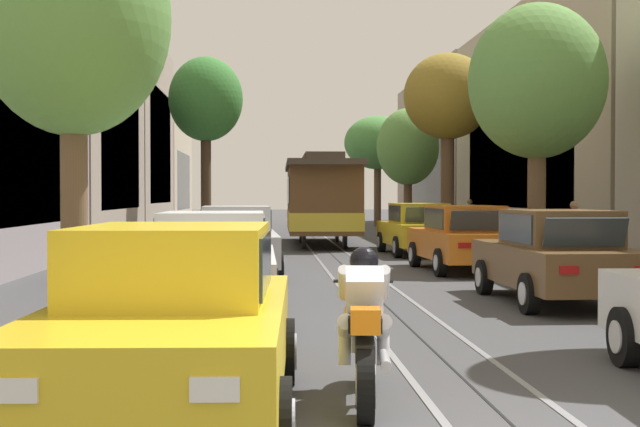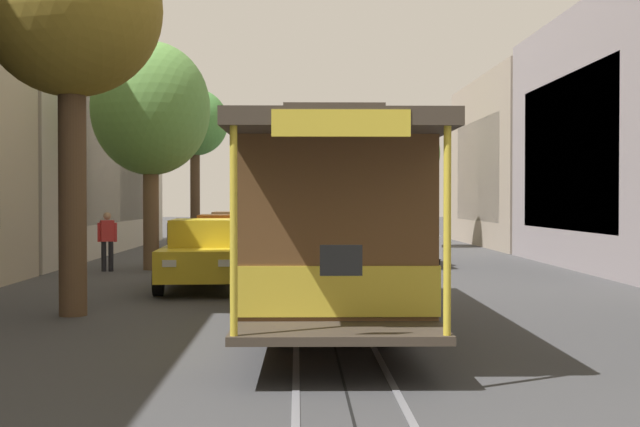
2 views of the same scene
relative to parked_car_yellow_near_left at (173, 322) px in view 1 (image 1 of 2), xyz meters
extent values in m
plane|color=#424244|center=(2.71, 21.71, -0.80)|extent=(160.00, 160.00, 0.00)
cube|color=gray|center=(2.18, 25.57, -0.79)|extent=(0.08, 66.62, 0.01)
cube|color=gray|center=(3.24, 25.57, -0.79)|extent=(0.08, 66.62, 0.01)
cube|color=black|center=(2.71, 25.57, -0.80)|extent=(0.03, 66.62, 0.01)
cube|color=#2D3842|center=(-4.70, 13.85, 2.62)|extent=(0.04, 8.21, 4.56)
cube|color=gray|center=(-7.21, 25.57, 3.58)|extent=(5.07, 11.42, 8.76)
cube|color=#2D3842|center=(-4.70, 25.57, 3.14)|extent=(0.04, 8.21, 5.26)
cube|color=gray|center=(-7.38, 37.30, 3.97)|extent=(5.39, 11.42, 9.54)
cube|color=#2D3842|center=(-4.70, 37.30, 3.49)|extent=(0.04, 8.21, 5.72)
cube|color=#BCAD93|center=(-7.53, 49.02, 2.22)|extent=(5.70, 11.42, 6.04)
cube|color=#2D3842|center=(-4.70, 49.02, 1.92)|extent=(0.04, 8.21, 3.63)
cube|color=#BCAD93|center=(13.08, 25.57, 3.71)|extent=(5.96, 19.24, 9.01)
cube|color=#2D3842|center=(10.12, 25.57, 3.26)|extent=(0.04, 13.68, 5.41)
cube|color=gray|center=(12.63, 45.11, 3.76)|extent=(5.07, 19.24, 9.11)
cube|color=#2D3842|center=(10.12, 45.11, 3.30)|extent=(0.04, 13.68, 5.47)
cube|color=gold|center=(0.00, -0.04, -0.15)|extent=(1.96, 4.36, 0.66)
cube|color=gold|center=(0.00, 0.11, 0.48)|extent=(1.55, 2.12, 0.60)
cube|color=#2D3842|center=(-0.03, -0.73, 0.46)|extent=(1.34, 0.27, 0.47)
cube|color=#2D3842|center=(0.05, 1.29, 0.46)|extent=(1.30, 0.25, 0.45)
cube|color=#2D3842|center=(0.75, 0.08, 0.48)|extent=(0.10, 1.81, 0.47)
cube|color=#2D3842|center=(-0.74, 0.14, 0.48)|extent=(0.10, 1.81, 0.47)
cube|color=white|center=(0.48, -2.22, -0.05)|extent=(0.28, 0.05, 0.14)
cube|color=#B21414|center=(0.64, 2.10, -0.05)|extent=(0.28, 0.05, 0.12)
cube|color=white|center=(-0.64, -2.18, -0.05)|extent=(0.28, 0.05, 0.14)
cube|color=#B21414|center=(-0.48, 2.14, -0.05)|extent=(0.28, 0.05, 0.12)
cylinder|color=black|center=(0.83, -1.40, -0.48)|extent=(0.22, 0.65, 0.64)
cylinder|color=silver|center=(0.94, -1.41, -0.48)|extent=(0.03, 0.35, 0.35)
cylinder|color=black|center=(-0.93, -1.34, -0.48)|extent=(0.22, 0.65, 0.64)
cylinder|color=black|center=(0.93, 1.26, -0.48)|extent=(0.22, 0.65, 0.64)
cylinder|color=silver|center=(1.04, 1.26, -0.48)|extent=(0.03, 0.35, 0.35)
cylinder|color=black|center=(-0.83, 1.32, -0.48)|extent=(0.22, 0.65, 0.64)
cylinder|color=silver|center=(-0.94, 1.33, -0.48)|extent=(0.03, 0.35, 0.35)
cube|color=silver|center=(-0.04, 5.63, -0.15)|extent=(1.83, 4.31, 0.66)
cube|color=silver|center=(-0.04, 5.78, 0.48)|extent=(1.49, 2.08, 0.60)
cube|color=#2D3842|center=(-0.03, 4.94, 0.46)|extent=(1.33, 0.23, 0.47)
cube|color=#2D3842|center=(-0.05, 6.96, 0.46)|extent=(1.30, 0.21, 0.45)
cube|color=#2D3842|center=(0.71, 5.78, 0.48)|extent=(0.04, 1.81, 0.47)
cube|color=#2D3842|center=(-0.79, 5.77, 0.48)|extent=(0.04, 1.81, 0.47)
cube|color=white|center=(0.53, 3.47, -0.05)|extent=(0.28, 0.04, 0.14)
cube|color=#B21414|center=(0.50, 7.79, -0.05)|extent=(0.28, 0.04, 0.12)
cube|color=white|center=(-0.58, 3.46, -0.05)|extent=(0.28, 0.04, 0.14)
cube|color=#B21414|center=(-0.61, 7.78, -0.05)|extent=(0.28, 0.04, 0.12)
cylinder|color=black|center=(0.85, 4.30, -0.48)|extent=(0.20, 0.64, 0.64)
cylinder|color=silver|center=(0.96, 4.30, -0.48)|extent=(0.02, 0.35, 0.35)
cylinder|color=black|center=(-0.91, 4.29, -0.48)|extent=(0.20, 0.64, 0.64)
cylinder|color=silver|center=(-1.02, 4.29, -0.48)|extent=(0.02, 0.35, 0.35)
cylinder|color=black|center=(0.83, 6.97, -0.48)|extent=(0.20, 0.64, 0.64)
cylinder|color=silver|center=(0.94, 6.97, -0.48)|extent=(0.02, 0.35, 0.35)
cylinder|color=black|center=(-0.93, 6.95, -0.48)|extent=(0.20, 0.64, 0.64)
cylinder|color=silver|center=(-1.04, 6.95, -0.48)|extent=(0.02, 0.35, 0.35)
cube|color=#B7B7BC|center=(0.05, 12.33, -0.15)|extent=(1.97, 4.37, 0.66)
cube|color=#B7B7BC|center=(0.04, 12.48, 0.48)|extent=(1.56, 2.12, 0.60)
cube|color=#2D3842|center=(0.08, 11.64, 0.46)|extent=(1.34, 0.27, 0.47)
cube|color=#2D3842|center=(0.00, 13.66, 0.46)|extent=(1.30, 0.25, 0.45)
cube|color=#2D3842|center=(0.79, 12.51, 0.48)|extent=(0.10, 1.81, 0.47)
cube|color=#2D3842|center=(-0.70, 12.45, 0.48)|extent=(0.10, 1.81, 0.47)
cube|color=white|center=(0.69, 10.19, -0.05)|extent=(0.28, 0.05, 0.14)
cube|color=#B21414|center=(0.52, 14.51, -0.05)|extent=(0.28, 0.05, 0.12)
cube|color=white|center=(-0.42, 10.15, -0.05)|extent=(0.28, 0.05, 0.14)
cube|color=#B21414|center=(-0.59, 14.47, -0.05)|extent=(0.28, 0.05, 0.12)
cylinder|color=black|center=(0.98, 11.03, -0.48)|extent=(0.22, 0.65, 0.64)
cylinder|color=silver|center=(1.09, 11.04, -0.48)|extent=(0.03, 0.35, 0.35)
cylinder|color=black|center=(-0.78, 10.96, -0.48)|extent=(0.22, 0.65, 0.64)
cylinder|color=silver|center=(-0.89, 10.96, -0.48)|extent=(0.03, 0.35, 0.35)
cylinder|color=black|center=(0.88, 13.70, -0.48)|extent=(0.22, 0.65, 0.64)
cylinder|color=silver|center=(0.99, 13.70, -0.48)|extent=(0.03, 0.35, 0.35)
cylinder|color=black|center=(-0.88, 13.63, -0.48)|extent=(0.22, 0.65, 0.64)
cylinder|color=silver|center=(-0.99, 13.62, -0.48)|extent=(0.03, 0.35, 0.35)
cube|color=white|center=(4.93, 2.72, -0.05)|extent=(0.28, 0.05, 0.14)
cylinder|color=black|center=(4.57, 1.91, -0.48)|extent=(0.23, 0.65, 0.64)
cylinder|color=silver|center=(4.46, 1.91, -0.48)|extent=(0.04, 0.35, 0.35)
cube|color=brown|center=(5.63, 7.26, -0.15)|extent=(1.84, 4.32, 0.66)
cube|color=brown|center=(5.63, 7.11, 0.48)|extent=(1.49, 2.08, 0.60)
cube|color=#2D3842|center=(5.62, 7.95, 0.46)|extent=(1.33, 0.23, 0.47)
cube|color=#2D3842|center=(5.64, 5.93, 0.46)|extent=(1.30, 0.21, 0.45)
cube|color=#2D3842|center=(4.88, 7.10, 0.48)|extent=(0.05, 1.81, 0.47)
cube|color=#2D3842|center=(6.38, 7.12, 0.48)|extent=(0.05, 1.81, 0.47)
cube|color=white|center=(5.05, 9.41, -0.05)|extent=(0.28, 0.04, 0.14)
cube|color=#B21414|center=(5.09, 5.09, -0.05)|extent=(0.28, 0.04, 0.12)
cube|color=white|center=(6.17, 9.42, -0.05)|extent=(0.28, 0.04, 0.14)
cylinder|color=black|center=(4.74, 8.58, -0.48)|extent=(0.21, 0.64, 0.64)
cylinder|color=silver|center=(4.63, 8.58, -0.48)|extent=(0.02, 0.35, 0.35)
cylinder|color=black|center=(6.50, 8.60, -0.48)|extent=(0.21, 0.64, 0.64)
cylinder|color=silver|center=(6.61, 8.60, -0.48)|extent=(0.02, 0.35, 0.35)
cylinder|color=black|center=(4.76, 5.92, -0.48)|extent=(0.21, 0.64, 0.64)
cylinder|color=silver|center=(4.65, 5.92, -0.48)|extent=(0.02, 0.35, 0.35)
cube|color=orange|center=(5.43, 13.36, -0.15)|extent=(1.99, 4.38, 0.66)
cube|color=orange|center=(5.44, 13.21, 0.48)|extent=(1.57, 2.13, 0.60)
cube|color=#2D3842|center=(5.40, 14.04, 0.46)|extent=(1.34, 0.28, 0.47)
cube|color=#2D3842|center=(5.49, 12.02, 0.46)|extent=(1.30, 0.26, 0.45)
cube|color=#2D3842|center=(4.69, 13.17, 0.48)|extent=(0.11, 1.81, 0.47)
cube|color=#2D3842|center=(6.18, 13.24, 0.48)|extent=(0.11, 1.81, 0.47)
cube|color=white|center=(4.77, 15.49, -0.05)|extent=(0.28, 0.05, 0.14)
cube|color=#B21414|center=(4.97, 11.17, -0.05)|extent=(0.28, 0.05, 0.12)
cube|color=white|center=(5.89, 15.54, -0.05)|extent=(0.28, 0.05, 0.14)
cube|color=#B21414|center=(6.08, 11.22, -0.05)|extent=(0.28, 0.05, 0.12)
cylinder|color=black|center=(4.49, 14.65, -0.48)|extent=(0.23, 0.65, 0.64)
cylinder|color=silver|center=(4.38, 14.64, -0.48)|extent=(0.04, 0.35, 0.35)
cylinder|color=black|center=(6.25, 14.73, -0.48)|extent=(0.23, 0.65, 0.64)
cylinder|color=silver|center=(6.36, 14.73, -0.48)|extent=(0.04, 0.35, 0.35)
cylinder|color=black|center=(4.61, 11.98, -0.48)|extent=(0.23, 0.65, 0.64)
cylinder|color=silver|center=(4.50, 11.98, -0.48)|extent=(0.04, 0.35, 0.35)
cylinder|color=black|center=(6.37, 12.06, -0.48)|extent=(0.23, 0.65, 0.64)
cylinder|color=silver|center=(6.48, 12.07, -0.48)|extent=(0.04, 0.35, 0.35)
cube|color=gold|center=(5.34, 19.12, -0.15)|extent=(2.00, 4.38, 0.66)
cube|color=gold|center=(5.34, 18.97, 0.48)|extent=(1.57, 2.13, 0.60)
cube|color=#2D3842|center=(5.31, 19.81, 0.46)|extent=(1.34, 0.28, 0.47)
cube|color=#2D3842|center=(5.40, 17.79, 0.46)|extent=(1.30, 0.26, 0.45)
cube|color=#2D3842|center=(4.60, 18.94, 0.48)|extent=(0.11, 1.81, 0.47)
cube|color=#2D3842|center=(6.09, 19.00, 0.48)|extent=(0.11, 1.81, 0.47)
cube|color=white|center=(4.68, 21.25, -0.05)|extent=(0.28, 0.05, 0.14)
cube|color=#B21414|center=(4.88, 16.94, -0.05)|extent=(0.28, 0.05, 0.12)
cube|color=white|center=(5.80, 21.30, -0.05)|extent=(0.28, 0.05, 0.14)
cube|color=#B21414|center=(5.99, 16.99, -0.05)|extent=(0.28, 0.05, 0.12)
cylinder|color=black|center=(4.40, 20.41, -0.48)|extent=(0.23, 0.65, 0.64)
cylinder|color=silver|center=(4.29, 20.41, -0.48)|extent=(0.04, 0.35, 0.35)
cylinder|color=black|center=(6.15, 20.49, -0.48)|extent=(0.23, 0.65, 0.64)
cylinder|color=silver|center=(6.26, 20.50, -0.48)|extent=(0.04, 0.35, 0.35)
cylinder|color=black|center=(4.52, 17.75, -0.48)|extent=(0.23, 0.65, 0.64)
cylinder|color=silver|center=(4.41, 17.74, -0.48)|extent=(0.04, 0.35, 0.35)
cylinder|color=black|center=(6.28, 17.83, -0.48)|extent=(0.23, 0.65, 0.64)
cylinder|color=silver|center=(6.39, 17.83, -0.48)|extent=(0.04, 0.35, 0.35)
cylinder|color=brown|center=(-1.60, 3.69, 0.84)|extent=(0.33, 0.33, 3.28)
ellipsoid|color=#609947|center=(-1.60, 3.69, 3.20)|extent=(2.37, 2.30, 2.90)
cylinder|color=#4C3826|center=(-1.84, 29.26, 1.68)|extent=(0.43, 0.43, 4.97)
ellipsoid|color=#387A33|center=(-1.84, 29.26, 5.05)|extent=(3.10, 2.71, 3.53)
cylinder|color=brown|center=(7.46, 14.10, 1.05)|extent=(0.45, 0.45, 3.70)
ellipsoid|color=#609947|center=(7.46, 14.10, 3.87)|extent=(3.43, 3.23, 3.86)
cylinder|color=brown|center=(7.15, 23.34, 1.49)|extent=(0.48, 0.48, 4.59)
ellipsoid|color=olive|center=(7.15, 23.34, 4.55)|extent=(3.15, 2.75, 3.06)
cylinder|color=brown|center=(7.38, 33.49, 0.81)|extent=(0.40, 0.40, 3.22)
ellipsoid|color=#609947|center=(7.38, 33.49, 3.33)|extent=(2.97, 2.51, 3.64)
cylinder|color=brown|center=(7.11, 42.76, 1.25)|extent=(0.41, 0.41, 4.10)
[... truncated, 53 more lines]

